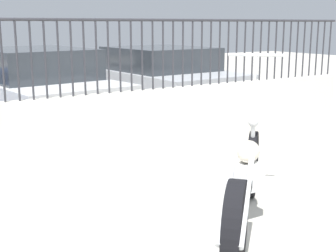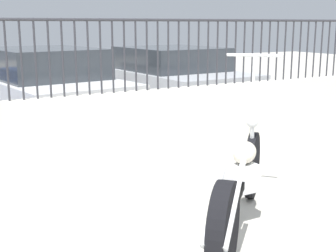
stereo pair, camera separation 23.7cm
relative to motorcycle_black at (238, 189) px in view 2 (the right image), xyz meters
name	(u,v)px [view 2 (the right image)]	position (x,y,z in m)	size (l,w,h in m)	color
low_wall	(97,130)	(-0.29, 2.46, 0.05)	(8.85, 0.18, 0.90)	beige
fence_railing	(94,47)	(-0.29, 2.46, 1.08)	(8.85, 0.04, 0.91)	#2D2D33
motorcycle_black	(238,189)	(0.00, 0.00, 0.00)	(1.75, 1.65, 1.49)	black
car_white	(42,86)	(-0.22, 5.27, 0.27)	(2.27, 4.39, 1.34)	black
car_silver	(167,78)	(2.35, 5.33, 0.26)	(2.09, 4.12, 1.30)	black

